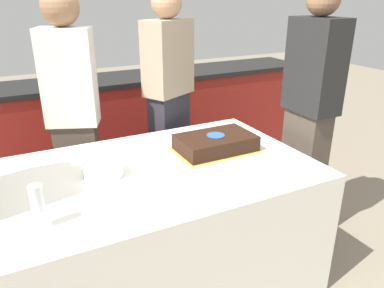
# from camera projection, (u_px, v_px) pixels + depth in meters

# --- Properties ---
(ground_plane) EXTENTS (14.00, 14.00, 0.00)m
(ground_plane) POSITION_uv_depth(u_px,v_px,m) (164.00, 279.00, 2.30)
(ground_plane) COLOR gray
(back_counter) EXTENTS (4.40, 0.58, 0.92)m
(back_counter) POSITION_uv_depth(u_px,v_px,m) (94.00, 129.00, 3.44)
(back_counter) COLOR maroon
(back_counter) RESTS_ON ground_plane
(dining_table) EXTENTS (1.63, 1.05, 0.76)m
(dining_table) POSITION_uv_depth(u_px,v_px,m) (162.00, 227.00, 2.15)
(dining_table) COLOR white
(dining_table) RESTS_ON ground_plane
(cake) EXTENTS (0.48, 0.32, 0.10)m
(cake) POSITION_uv_depth(u_px,v_px,m) (216.00, 143.00, 2.21)
(cake) COLOR gold
(cake) RESTS_ON dining_table
(plate_stack) EXTENTS (0.20, 0.20, 0.07)m
(plate_stack) POSITION_uv_depth(u_px,v_px,m) (103.00, 169.00, 1.91)
(plate_stack) COLOR white
(plate_stack) RESTS_ON dining_table
(wine_glass) EXTENTS (0.06, 0.06, 0.19)m
(wine_glass) POSITION_uv_depth(u_px,v_px,m) (37.00, 200.00, 1.45)
(wine_glass) COLOR white
(wine_glass) RESTS_ON dining_table
(side_plate_near_cake) EXTENTS (0.18, 0.18, 0.00)m
(side_plate_near_cake) POSITION_uv_depth(u_px,v_px,m) (185.00, 135.00, 2.46)
(side_plate_near_cake) COLOR white
(side_plate_near_cake) RESTS_ON dining_table
(utensil_pile) EXTENTS (0.16, 0.10, 0.02)m
(utensil_pile) POSITION_uv_depth(u_px,v_px,m) (238.00, 193.00, 1.73)
(utensil_pile) COLOR white
(utensil_pile) RESTS_ON dining_table
(person_cutting_cake) EXTENTS (0.41, 0.34, 1.67)m
(person_cutting_cake) POSITION_uv_depth(u_px,v_px,m) (169.00, 103.00, 2.74)
(person_cutting_cake) COLOR #282833
(person_cutting_cake) RESTS_ON ground_plane
(person_seated_right) EXTENTS (0.20, 0.34, 1.70)m
(person_seated_right) POSITION_uv_depth(u_px,v_px,m) (309.00, 117.00, 2.40)
(person_seated_right) COLOR #4C4238
(person_seated_right) RESTS_ON ground_plane
(person_standing_back) EXTENTS (0.37, 0.31, 1.67)m
(person_standing_back) POSITION_uv_depth(u_px,v_px,m) (73.00, 114.00, 2.45)
(person_standing_back) COLOR #4C4238
(person_standing_back) RESTS_ON ground_plane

